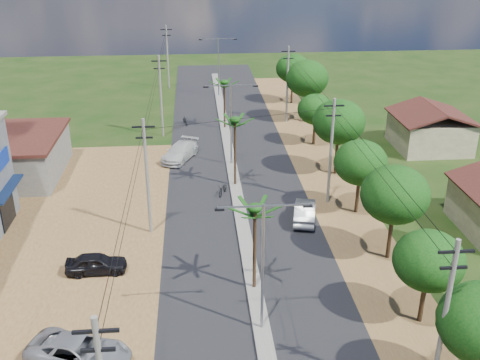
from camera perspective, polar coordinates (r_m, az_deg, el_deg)
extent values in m
plane|color=black|center=(33.25, 2.20, -14.93)|extent=(160.00, 160.00, 0.00)
cube|color=black|center=(45.84, -0.02, -3.13)|extent=(12.00, 110.00, 0.04)
cube|color=#605E56|center=(48.49, -0.32, -1.46)|extent=(1.00, 90.00, 0.18)
cube|color=brown|center=(41.27, -20.61, -8.13)|extent=(18.00, 46.00, 0.04)
cube|color=brown|center=(47.23, 10.32, -2.70)|extent=(5.00, 90.00, 0.03)
cube|color=#0E1C3D|center=(45.74, -22.46, -0.86)|extent=(0.80, 5.40, 0.15)
cube|color=black|center=(46.58, -22.53, -2.88)|extent=(0.10, 3.00, 2.40)
cube|color=#605E56|center=(56.06, -22.79, 2.09)|extent=(10.00, 10.00, 3.60)
cube|color=black|center=(55.41, -23.11, 4.00)|extent=(10.40, 10.40, 0.30)
cube|color=gray|center=(62.02, 18.70, 4.56)|extent=(7.00, 7.00, 3.30)
cylinder|color=black|center=(34.33, 18.15, -10.90)|extent=(0.28, 0.28, 3.85)
ellipsoid|color=black|center=(33.17, 18.63, -7.76)|extent=(4.00, 4.00, 3.40)
cylinder|color=black|center=(39.81, 15.07, -4.81)|extent=(0.28, 0.28, 4.55)
ellipsoid|color=black|center=(38.67, 15.48, -1.43)|extent=(4.60, 4.60, 3.91)
cylinder|color=black|center=(45.75, 11.90, -0.94)|extent=(0.28, 0.28, 4.06)
ellipsoid|color=black|center=(44.85, 12.15, 1.75)|extent=(4.20, 4.20, 3.57)
cylinder|color=black|center=(52.77, 9.79, 3.04)|extent=(0.28, 0.28, 4.76)
ellipsoid|color=black|center=(51.88, 10.00, 5.85)|extent=(4.80, 4.80, 4.08)
cylinder|color=black|center=(60.19, 7.57, 5.24)|extent=(0.28, 0.28, 3.64)
ellipsoid|color=black|center=(59.56, 7.68, 7.13)|extent=(3.80, 3.80, 3.23)
cylinder|color=black|center=(67.60, 6.72, 7.92)|extent=(0.28, 0.28, 4.90)
ellipsoid|color=black|center=(66.89, 6.83, 10.22)|extent=(5.00, 5.00, 4.25)
cylinder|color=black|center=(75.20, 5.31, 9.39)|extent=(0.28, 0.28, 4.34)
ellipsoid|color=black|center=(74.63, 5.38, 11.23)|extent=(4.40, 4.40, 3.74)
cylinder|color=black|center=(34.86, 1.49, -7.09)|extent=(0.22, 0.22, 5.80)
cylinder|color=black|center=(49.14, -0.51, 2.71)|extent=(0.22, 0.22, 6.20)
cylinder|color=black|center=(64.39, -1.59, 7.54)|extent=(0.22, 0.22, 5.50)
cylinder|color=gray|center=(30.90, 2.31, -9.14)|extent=(0.16, 0.16, 8.00)
cube|color=gray|center=(29.13, 4.78, -2.56)|extent=(2.40, 0.08, 0.08)
cube|color=gray|center=(28.85, 0.07, -2.75)|extent=(2.40, 0.08, 0.08)
cube|color=black|center=(29.37, 6.90, -2.65)|extent=(0.50, 0.18, 0.12)
cube|color=black|center=(28.83, -2.11, -3.00)|extent=(0.50, 0.18, 0.12)
cylinder|color=gray|center=(53.53, -0.92, 5.53)|extent=(0.16, 0.16, 8.00)
cube|color=gray|center=(52.53, 0.38, 9.61)|extent=(2.40, 0.08, 0.08)
cube|color=gray|center=(52.37, -2.27, 9.55)|extent=(2.40, 0.08, 0.08)
cube|color=black|center=(52.66, 1.59, 9.53)|extent=(0.50, 0.18, 0.12)
cube|color=black|center=(52.36, -3.49, 9.41)|extent=(0.50, 0.18, 0.12)
cylinder|color=gray|center=(77.63, -2.21, 11.32)|extent=(0.16, 0.16, 8.00)
cube|color=gray|center=(76.94, -1.34, 14.18)|extent=(2.40, 0.08, 0.08)
cube|color=gray|center=(76.83, -3.18, 14.13)|extent=(2.40, 0.08, 0.08)
cube|color=black|center=(77.03, -0.49, 14.12)|extent=(0.50, 0.18, 0.12)
cube|color=black|center=(76.83, -4.02, 14.04)|extent=(0.50, 0.18, 0.12)
cube|color=black|center=(20.34, -14.45, -14.66)|extent=(1.60, 0.12, 0.12)
cube|color=black|center=(20.84, -14.22, -16.39)|extent=(1.20, 0.12, 0.12)
cylinder|color=#605E56|center=(41.24, -9.41, 0.20)|extent=(0.24, 0.24, 9.00)
cube|color=black|center=(39.86, -9.78, 5.35)|extent=(1.60, 0.12, 0.12)
cube|color=black|center=(40.12, -9.71, 4.26)|extent=(1.20, 0.12, 0.12)
cylinder|color=#605E56|center=(62.00, -8.04, 8.36)|extent=(0.24, 0.24, 9.00)
cube|color=black|center=(61.09, -8.25, 11.88)|extent=(1.60, 0.12, 0.12)
cube|color=black|center=(61.26, -8.21, 11.15)|extent=(1.20, 0.12, 0.12)
cylinder|color=#605E56|center=(82.42, -7.37, 12.24)|extent=(0.24, 0.24, 9.00)
cube|color=black|center=(81.74, -7.51, 14.92)|extent=(1.60, 0.12, 0.12)
cube|color=black|center=(81.86, -7.48, 14.36)|extent=(1.20, 0.12, 0.12)
cylinder|color=#605E56|center=(27.80, 19.93, -13.77)|extent=(0.24, 0.24, 9.00)
cube|color=black|center=(25.71, 21.14, -6.81)|extent=(1.60, 0.12, 0.12)
cube|color=black|center=(26.11, 20.88, -8.33)|extent=(1.20, 0.12, 0.12)
cylinder|color=#605E56|center=(46.09, 9.21, 2.79)|extent=(0.24, 0.24, 9.00)
cube|color=black|center=(44.86, 9.54, 7.45)|extent=(1.60, 0.12, 0.12)
cube|color=black|center=(45.08, 9.47, 6.47)|extent=(1.20, 0.12, 0.12)
cylinder|color=#605E56|center=(66.66, 4.83, 9.59)|extent=(0.24, 0.24, 9.00)
cube|color=black|center=(65.81, 4.95, 12.89)|extent=(1.60, 0.12, 0.12)
cube|color=black|center=(65.97, 4.93, 12.20)|extent=(1.20, 0.12, 0.12)
imported|color=gray|center=(44.35, 6.60, -3.23)|extent=(2.54, 4.77, 1.49)
imported|color=#ADADA9|center=(56.23, -6.12, 2.84)|extent=(4.19, 5.84, 1.57)
imported|color=gray|center=(31.69, -16.03, -16.53)|extent=(6.05, 4.27, 1.53)
imported|color=black|center=(38.81, -14.39, -8.25)|extent=(4.04, 1.72, 1.36)
imported|color=black|center=(48.42, -1.75, -0.98)|extent=(1.32, 2.01, 1.00)
imported|color=black|center=(66.57, -5.61, 5.98)|extent=(0.94, 1.80, 1.04)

